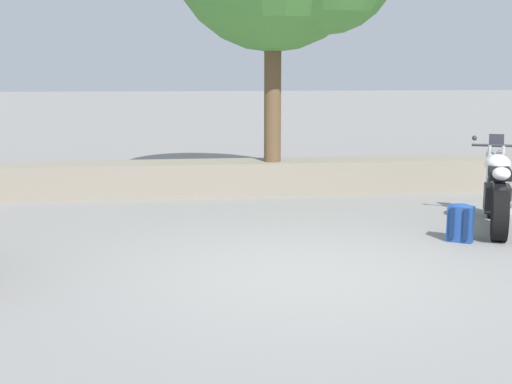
{
  "coord_description": "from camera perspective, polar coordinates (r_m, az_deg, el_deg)",
  "views": [
    {
      "loc": [
        -1.3,
        -6.92,
        2.08
      ],
      "look_at": [
        -0.33,
        1.2,
        0.65
      ],
      "focal_mm": 49.65,
      "sensor_mm": 36.0,
      "label": 1
    }
  ],
  "objects": [
    {
      "name": "ground_plane",
      "position": [
        7.35,
        3.72,
        -6.56
      ],
      "size": [
        120.0,
        120.0,
        0.0
      ],
      "primitive_type": "plane",
      "color": "gray"
    },
    {
      "name": "stone_wall",
      "position": [
        11.93,
        -0.46,
        1.22
      ],
      "size": [
        36.0,
        0.8,
        0.55
      ],
      "primitive_type": "cube",
      "color": "gray",
      "rests_on": "ground"
    },
    {
      "name": "motorcycle_white_centre",
      "position": [
        9.82,
        18.85,
        0.03
      ],
      "size": [
        1.03,
        1.97,
        1.18
      ],
      "color": "black",
      "rests_on": "ground"
    },
    {
      "name": "rider_backpack",
      "position": [
        8.95,
        16.16,
        -2.32
      ],
      "size": [
        0.35,
        0.34,
        0.47
      ],
      "color": "navy",
      "rests_on": "ground"
    }
  ]
}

